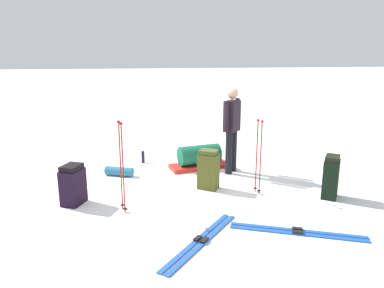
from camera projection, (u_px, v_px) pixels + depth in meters
ground_plane at (192, 180)px, 7.23m from camera, size 80.00×80.00×0.00m
skier_standing at (232, 126)px, 7.42m from camera, size 0.46×0.39×1.70m
ski_pair_near at (201, 241)px, 4.91m from camera, size 1.50×1.21×0.05m
ski_pair_far at (297, 232)px, 5.14m from camera, size 0.82×1.76×0.05m
backpack_large_dark at (208, 170)px, 6.70m from camera, size 0.39×0.43×0.71m
backpack_bright at (73, 185)px, 6.03m from camera, size 0.46×0.41×0.65m
backpack_small_spare at (331, 177)px, 6.29m from camera, size 0.42×0.39×0.73m
ski_poles_planted_near at (259, 153)px, 6.40m from camera, size 0.18×0.10×1.29m
ski_poles_planted_far at (122, 162)px, 5.66m from camera, size 0.21×0.11×1.40m
gear_sled at (199, 158)px, 7.87m from camera, size 0.72×1.29×0.49m
sleeping_mat_rolled at (119, 171)px, 7.42m from camera, size 0.36×0.58×0.18m
thermos_bottle at (143, 157)px, 8.25m from camera, size 0.07×0.07×0.26m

